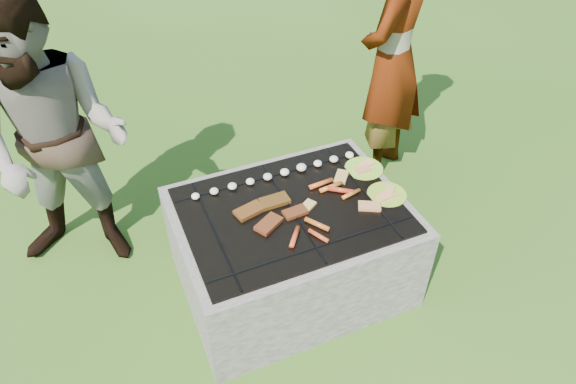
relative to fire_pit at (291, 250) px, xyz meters
name	(u,v)px	position (x,y,z in m)	size (l,w,h in m)	color
lawn	(291,280)	(0.00, 0.00, -0.28)	(60.00, 60.00, 0.00)	#254A12
fire_pit	(291,250)	(0.00, 0.00, 0.00)	(1.30, 1.00, 0.62)	#A1988F
mushrooms	(281,173)	(0.06, 0.30, 0.35)	(1.05, 0.06, 0.04)	white
pork_slabs	(269,211)	(-0.13, 0.02, 0.34)	(0.39, 0.29, 0.02)	#9C511C
sausages	(325,204)	(0.18, -0.05, 0.34)	(0.56, 0.46, 0.03)	#F44E28
bread_on_grate	(345,195)	(0.33, -0.02, 0.34)	(0.45, 0.43, 0.02)	tan
plate_far	(364,169)	(0.56, 0.17, 0.33)	(0.27, 0.27, 0.03)	#BDF43A
plate_near	(387,195)	(0.56, -0.10, 0.33)	(0.30, 0.30, 0.03)	#C4D633
cook	(393,60)	(1.11, 0.80, 0.66)	(0.69, 0.45, 1.88)	gray
bystander	(56,144)	(-1.12, 0.74, 0.61)	(0.87, 0.68, 1.79)	gray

